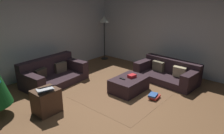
{
  "coord_description": "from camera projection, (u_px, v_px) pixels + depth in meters",
  "views": [
    {
      "loc": [
        -3.16,
        -2.64,
        2.41
      ],
      "look_at": [
        0.45,
        0.45,
        0.75
      ],
      "focal_mm": 32.96,
      "sensor_mm": 36.0,
      "label": 1
    }
  ],
  "objects": [
    {
      "name": "ground_plane",
      "position": [
        114.0,
        107.0,
        4.68
      ],
      "size": [
        6.4,
        6.4,
        0.0
      ],
      "primitive_type": "plane",
      "color": "brown"
    },
    {
      "name": "rear_partition",
      "position": [
        34.0,
        34.0,
        6.18
      ],
      "size": [
        6.4,
        0.12,
        2.6
      ],
      "primitive_type": "cube",
      "color": "#BCB7B2",
      "rests_on": "ground_plane"
    },
    {
      "name": "corner_partition",
      "position": [
        178.0,
        33.0,
        6.51
      ],
      "size": [
        0.12,
        6.4,
        2.6
      ],
      "primitive_type": "cube",
      "color": "#B5B0AB",
      "rests_on": "ground_plane"
    },
    {
      "name": "couch_left",
      "position": [
        53.0,
        74.0,
        5.93
      ],
      "size": [
        1.84,
        1.08,
        0.72
      ],
      "rotation": [
        0.0,
        0.0,
        3.21
      ],
      "color": "#2D1E23",
      "rests_on": "ground_plane"
    },
    {
      "name": "couch_right",
      "position": [
        168.0,
        73.0,
        6.09
      ],
      "size": [
        1.02,
        1.83,
        0.62
      ],
      "rotation": [
        0.0,
        0.0,
        1.49
      ],
      "color": "#2D1E23",
      "rests_on": "ground_plane"
    },
    {
      "name": "ottoman",
      "position": [
        129.0,
        85.0,
        5.43
      ],
      "size": [
        0.98,
        0.69,
        0.37
      ],
      "primitive_type": "cube",
      "color": "#2D1E23",
      "rests_on": "ground_plane"
    },
    {
      "name": "gift_box",
      "position": [
        132.0,
        76.0,
        5.4
      ],
      "size": [
        0.23,
        0.19,
        0.08
      ],
      "primitive_type": "cube",
      "rotation": [
        0.0,
        0.0,
        -0.17
      ],
      "color": "red",
      "rests_on": "ottoman"
    },
    {
      "name": "tv_remote",
      "position": [
        122.0,
        79.0,
        5.3
      ],
      "size": [
        0.07,
        0.16,
        0.02
      ],
      "primitive_type": "cube",
      "rotation": [
        0.0,
        0.0,
        -0.1
      ],
      "color": "black",
      "rests_on": "ottoman"
    },
    {
      "name": "side_table",
      "position": [
        46.0,
        101.0,
        4.4
      ],
      "size": [
        0.52,
        0.44,
        0.53
      ],
      "primitive_type": "cube",
      "color": "#4C3323",
      "rests_on": "ground_plane"
    },
    {
      "name": "laptop",
      "position": [
        46.0,
        88.0,
        4.25
      ],
      "size": [
        0.42,
        0.45,
        0.17
      ],
      "color": "silver",
      "rests_on": "side_table"
    },
    {
      "name": "book_stack",
      "position": [
        154.0,
        96.0,
        5.06
      ],
      "size": [
        0.33,
        0.26,
        0.12
      ],
      "color": "#B7332D",
      "rests_on": "ground_plane"
    },
    {
      "name": "corner_lamp",
      "position": [
        104.0,
        22.0,
        7.81
      ],
      "size": [
        0.36,
        0.36,
        1.69
      ],
      "color": "black",
      "rests_on": "ground_plane"
    },
    {
      "name": "area_rug",
      "position": [
        129.0,
        91.0,
        5.49
      ],
      "size": [
        2.6,
        2.0,
        0.01
      ],
      "primitive_type": "cube",
      "color": "brown",
      "rests_on": "ground_plane"
    }
  ]
}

